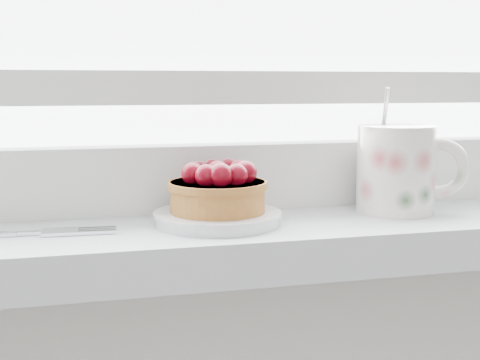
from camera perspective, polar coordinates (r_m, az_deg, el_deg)
name	(u,v)px	position (r m, az deg, el deg)	size (l,w,h in m)	color
saucer	(218,218)	(0.64, -1.91, -3.25)	(0.12, 0.12, 0.01)	silver
raspberry_tart	(218,189)	(0.64, -1.90, -0.77)	(0.10, 0.10, 0.05)	#955720
floral_mug	(399,167)	(0.72, 13.40, 1.06)	(0.12, 0.10, 0.13)	silver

